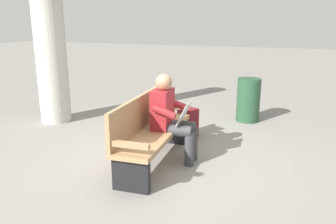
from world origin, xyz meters
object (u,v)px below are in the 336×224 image
Objects in this scene: backpack at (188,123)px; trash_bin at (248,100)px; bench_near at (150,130)px; support_pillar at (49,34)px; person_seated at (171,116)px.

trash_bin reaches higher than backpack.
support_pillar is (-1.19, -2.43, 1.15)m from bench_near.
trash_bin is at bearing 109.92° from support_pillar.
trash_bin is (-1.23, 3.39, -1.20)m from support_pillar.
support_pillar reaches higher than person_seated.
trash_bin is at bearing 155.58° from bench_near.
person_seated is 3.00m from support_pillar.
bench_near is 2.26× the size of trash_bin.
support_pillar is (-1.01, -2.65, 0.98)m from person_seated.
person_seated is 0.37× the size of support_pillar.
support_pillar is at bearing -70.08° from trash_bin.
bench_near reaches higher than trash_bin.
bench_near is 3.82× the size of backpack.
support_pillar is 3.80m from trash_bin.
support_pillar is 3.99× the size of trash_bin.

